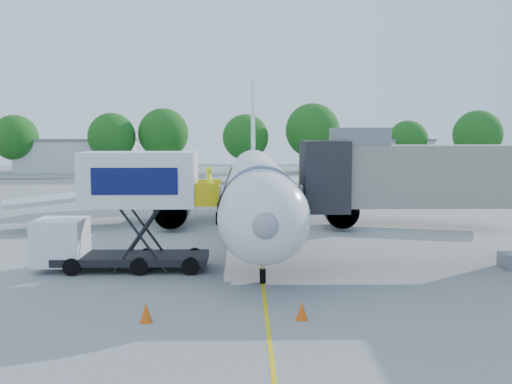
{
  "coord_description": "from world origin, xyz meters",
  "views": [
    {
      "loc": [
        -0.74,
        -33.19,
        6.4
      ],
      "look_at": [
        -0.16,
        -2.8,
        3.2
      ],
      "focal_mm": 40.0,
      "sensor_mm": 36.0,
      "label": 1
    }
  ],
  "objects_px": {
    "aircraft": "(256,185)",
    "catering_hiloader": "(126,211)",
    "jet_bridge": "(433,177)",
    "ground_tug": "(373,330)"
  },
  "relations": [
    {
      "from": "aircraft",
      "to": "catering_hiloader",
      "type": "relative_size",
      "value": 4.44
    },
    {
      "from": "jet_bridge",
      "to": "ground_tug",
      "type": "relative_size",
      "value": 3.94
    },
    {
      "from": "jet_bridge",
      "to": "catering_hiloader",
      "type": "bearing_deg",
      "value": -179.99
    },
    {
      "from": "catering_hiloader",
      "to": "ground_tug",
      "type": "height_order",
      "value": "catering_hiloader"
    },
    {
      "from": "aircraft",
      "to": "catering_hiloader",
      "type": "height_order",
      "value": "aircraft"
    },
    {
      "from": "catering_hiloader",
      "to": "ground_tug",
      "type": "bearing_deg",
      "value": -47.68
    },
    {
      "from": "jet_bridge",
      "to": "ground_tug",
      "type": "bearing_deg",
      "value": -116.24
    },
    {
      "from": "catering_hiloader",
      "to": "ground_tug",
      "type": "distance_m",
      "value": 13.9
    },
    {
      "from": "aircraft",
      "to": "ground_tug",
      "type": "height_order",
      "value": "aircraft"
    },
    {
      "from": "aircraft",
      "to": "jet_bridge",
      "type": "height_order",
      "value": "aircraft"
    }
  ]
}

